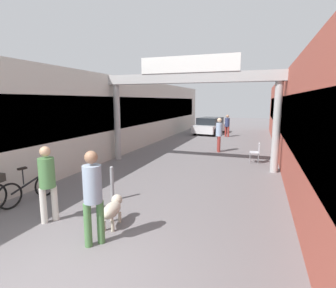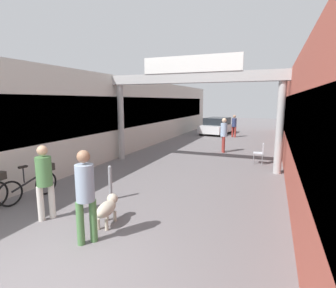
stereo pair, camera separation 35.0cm
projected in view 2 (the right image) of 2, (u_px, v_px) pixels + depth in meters
storefront_left at (123, 114)px, 15.34m from camera, size 3.00×26.00×3.81m
storefront_right at (321, 118)px, 11.61m from camera, size 3.00×26.00×3.81m
arcade_sign_gateway at (192, 89)px, 10.47m from camera, size 7.40×0.47×4.41m
pedestrian_with_dog at (85, 191)px, 4.84m from camera, size 0.48×0.48×1.80m
pedestrian_companion at (44, 178)px, 5.85m from camera, size 0.46×0.46×1.71m
pedestrian_carrying_crate at (224, 133)px, 13.61m from camera, size 0.42×0.42×1.79m
pedestrian_elderly_walking at (234, 125)px, 19.31m from camera, size 0.46×0.46×1.64m
dog_on_leash at (108, 207)px, 5.72m from camera, size 0.44×0.84×0.60m
bicycle_black_second at (33, 183)px, 7.18m from camera, size 0.46×1.68×0.98m
bollard_post_metal at (110, 182)px, 7.11m from camera, size 0.10×0.10×0.96m
cafe_chair_aluminium_nearer at (260, 152)px, 11.13m from camera, size 0.42×0.42×0.89m
parked_car_white at (217, 126)px, 21.24m from camera, size 2.36×4.23×1.33m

